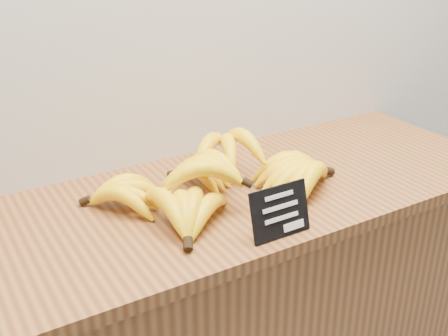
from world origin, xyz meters
The scene contains 3 objects.
counter_top centered at (0.11, 2.75, 0.92)m, with size 1.54×0.54×0.03m, color brown.
chalkboard_sign centered at (0.14, 2.53, 0.98)m, with size 0.14×0.01×0.11m, color black.
banana_pile centered at (0.11, 2.73, 0.98)m, with size 0.59×0.38×0.12m.
Camera 1 is at (-0.46, 1.74, 1.53)m, focal length 45.00 mm.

